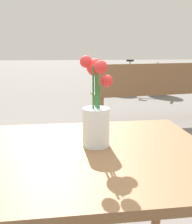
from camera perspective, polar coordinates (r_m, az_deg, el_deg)
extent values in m
cube|color=brown|center=(1.04, -1.73, -8.78)|extent=(0.96, 0.82, 0.03)
cylinder|color=brown|center=(1.57, 12.39, -15.19)|extent=(0.05, 0.05, 0.67)
cylinder|color=silver|center=(1.07, 0.00, -3.09)|extent=(0.10, 0.10, 0.15)
cylinder|color=silver|center=(1.08, 0.00, -4.61)|extent=(0.09, 0.09, 0.08)
cylinder|color=#337038|center=(1.06, 0.60, -0.51)|extent=(0.01, 0.01, 0.23)
sphere|color=red|center=(1.05, 2.23, 6.35)|extent=(0.05, 0.05, 0.05)
cylinder|color=#337038|center=(1.07, -0.04, 0.76)|extent=(0.01, 0.01, 0.27)
sphere|color=red|center=(1.08, -0.09, 9.09)|extent=(0.07, 0.07, 0.07)
cylinder|color=#337038|center=(1.04, -0.56, 1.31)|extent=(0.01, 0.01, 0.30)
sphere|color=red|center=(1.01, -2.24, 10.20)|extent=(0.04, 0.04, 0.04)
cylinder|color=#337038|center=(1.04, 0.29, 0.73)|extent=(0.01, 0.01, 0.28)
sphere|color=red|center=(0.99, 0.98, 9.14)|extent=(0.05, 0.05, 0.05)
cube|color=brown|center=(4.04, 12.83, 3.98)|extent=(1.95, 0.67, 0.02)
cube|color=brown|center=(3.88, 14.08, 6.65)|extent=(1.89, 0.35, 0.40)
cube|color=brown|center=(3.76, 0.44, 0.12)|extent=(0.11, 0.33, 0.43)
cylinder|color=black|center=(6.61, 4.23, 6.88)|extent=(0.61, 0.30, 0.66)
cylinder|color=black|center=(6.44, 12.51, 6.42)|extent=(0.61, 0.30, 0.66)
cube|color=#2D6633|center=(6.49, 8.38, 8.54)|extent=(0.79, 0.38, 0.03)
cylinder|color=#2D6633|center=(6.51, 6.91, 9.48)|extent=(0.02, 0.02, 0.20)
cube|color=black|center=(6.51, 6.94, 10.34)|extent=(0.17, 0.12, 0.04)
cube|color=#2D6633|center=(6.41, 12.25, 9.65)|extent=(0.22, 0.42, 0.02)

